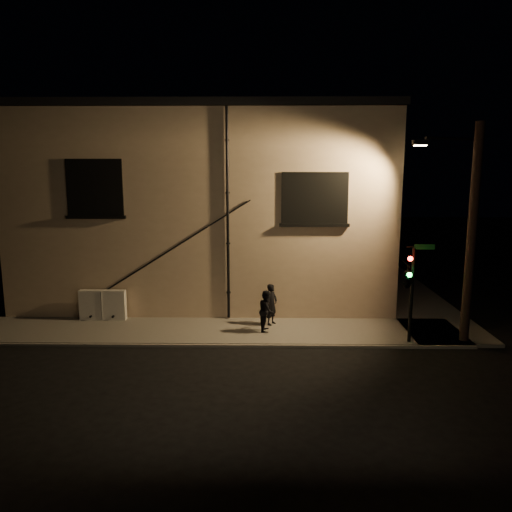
{
  "coord_description": "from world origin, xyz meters",
  "views": [
    {
      "loc": [
        -0.4,
        -16.57,
        6.22
      ],
      "look_at": [
        -0.67,
        1.8,
        2.9
      ],
      "focal_mm": 35.0,
      "sensor_mm": 36.0,
      "label": 1
    }
  ],
  "objects_px": {
    "pedestrian_a": "(272,304)",
    "streetlamp_pole": "(469,230)",
    "traffic_signal": "(408,277)",
    "utility_cabinet": "(103,305)",
    "pedestrian_b": "(267,311)"
  },
  "relations": [
    {
      "from": "traffic_signal",
      "to": "utility_cabinet",
      "type": "bearing_deg",
      "value": 167.57
    },
    {
      "from": "pedestrian_a",
      "to": "streetlamp_pole",
      "type": "height_order",
      "value": "streetlamp_pole"
    },
    {
      "from": "pedestrian_b",
      "to": "streetlamp_pole",
      "type": "relative_size",
      "value": 0.2
    },
    {
      "from": "traffic_signal",
      "to": "streetlamp_pole",
      "type": "xyz_separation_m",
      "value": [
        2.12,
        0.37,
        1.58
      ]
    },
    {
      "from": "pedestrian_b",
      "to": "traffic_signal",
      "type": "distance_m",
      "value": 5.21
    },
    {
      "from": "utility_cabinet",
      "to": "traffic_signal",
      "type": "bearing_deg",
      "value": -12.43
    },
    {
      "from": "utility_cabinet",
      "to": "pedestrian_a",
      "type": "height_order",
      "value": "pedestrian_a"
    },
    {
      "from": "pedestrian_a",
      "to": "streetlamp_pole",
      "type": "xyz_separation_m",
      "value": [
        6.74,
        -1.62,
        3.12
      ]
    },
    {
      "from": "pedestrian_b",
      "to": "streetlamp_pole",
      "type": "xyz_separation_m",
      "value": [
        6.94,
        -0.86,
        3.15
      ]
    },
    {
      "from": "utility_cabinet",
      "to": "pedestrian_b",
      "type": "bearing_deg",
      "value": -11.09
    },
    {
      "from": "pedestrian_b",
      "to": "streetlamp_pole",
      "type": "distance_m",
      "value": 7.67
    },
    {
      "from": "traffic_signal",
      "to": "streetlamp_pole",
      "type": "height_order",
      "value": "streetlamp_pole"
    },
    {
      "from": "pedestrian_a",
      "to": "traffic_signal",
      "type": "xyz_separation_m",
      "value": [
        4.62,
        -1.99,
        1.54
      ]
    },
    {
      "from": "pedestrian_b",
      "to": "traffic_signal",
      "type": "xyz_separation_m",
      "value": [
        4.81,
        -1.22,
        1.57
      ]
    },
    {
      "from": "pedestrian_a",
      "to": "traffic_signal",
      "type": "bearing_deg",
      "value": -81.3
    }
  ]
}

